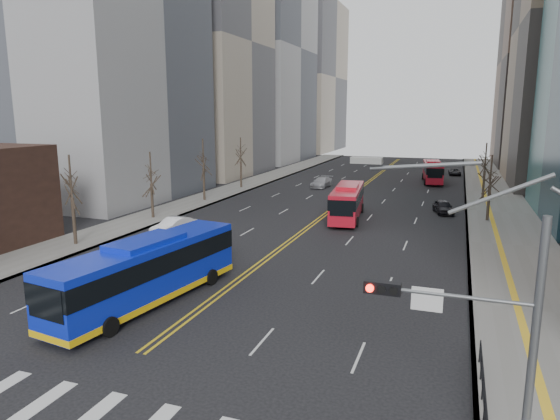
{
  "coord_description": "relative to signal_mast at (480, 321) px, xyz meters",
  "views": [
    {
      "loc": [
        12.88,
        -12.41,
        10.67
      ],
      "look_at": [
        2.88,
        15.62,
        4.81
      ],
      "focal_mm": 32.0,
      "sensor_mm": 36.0,
      "label": 1
    }
  ],
  "objects": [
    {
      "name": "red_bus_far",
      "position": [
        -4.43,
        65.31,
        -2.97
      ],
      "size": [
        3.66,
        10.87,
        3.39
      ],
      "color": "red",
      "rests_on": "ground"
    },
    {
      "name": "car_silver",
      "position": [
        -19.19,
        54.76,
        -4.12
      ],
      "size": [
        2.49,
        5.24,
        1.48
      ],
      "primitive_type": "imported",
      "rotation": [
        0.0,
        0.0,
        -0.08
      ],
      "color": "#AFAFB4",
      "rests_on": "ground"
    },
    {
      "name": "red_bus_near",
      "position": [
        -11.13,
        34.56,
        -2.9
      ],
      "size": [
        3.81,
        11.27,
        3.51
      ],
      "color": "red",
      "rests_on": "ground"
    },
    {
      "name": "car_dark_mid",
      "position": [
        -2.03,
        40.76,
        -4.15
      ],
      "size": [
        2.67,
        4.42,
        1.41
      ],
      "primitive_type": "imported",
      "rotation": [
        0.0,
        0.0,
        0.26
      ],
      "color": "black",
      "rests_on": "ground"
    },
    {
      "name": "car_white",
      "position": [
        -24.19,
        22.88,
        -4.1
      ],
      "size": [
        2.61,
        4.84,
        1.51
      ],
      "primitive_type": "imported",
      "rotation": [
        0.0,
        0.0,
        -0.23
      ],
      "color": "white",
      "rests_on": "ground"
    },
    {
      "name": "sidewalk_left",
      "position": [
        -30.27,
        43.0,
        -4.78
      ],
      "size": [
        5.0,
        130.0,
        0.15
      ],
      "primitive_type": "cube",
      "color": "gray",
      "rests_on": "ground"
    },
    {
      "name": "centerline",
      "position": [
        -13.77,
        53.0,
        -4.85
      ],
      "size": [
        0.55,
        100.0,
        0.01
      ],
      "color": "gold",
      "rests_on": "ground"
    },
    {
      "name": "ground",
      "position": [
        -13.77,
        -2.0,
        -4.86
      ],
      "size": [
        220.0,
        220.0,
        0.0
      ],
      "primitive_type": "plane",
      "color": "black"
    },
    {
      "name": "pedestrian_railing",
      "position": [
        0.53,
        4.0,
        -4.03
      ],
      "size": [
        0.06,
        6.06,
        1.02
      ],
      "color": "black",
      "rests_on": "sidewalk_right"
    },
    {
      "name": "crosswalk",
      "position": [
        -13.77,
        -2.0,
        -4.85
      ],
      "size": [
        26.7,
        4.0,
        0.01
      ],
      "color": "silver",
      "rests_on": "ground"
    },
    {
      "name": "car_dark_far",
      "position": [
        -1.27,
        76.01,
        -4.3
      ],
      "size": [
        2.18,
        4.17,
        1.12
      ],
      "primitive_type": "imported",
      "rotation": [
        0.0,
        0.0,
        0.08
      ],
      "color": "black",
      "rests_on": "ground"
    },
    {
      "name": "office_towers",
      "position": [
        -13.64,
        66.51,
        19.07
      ],
      "size": [
        83.0,
        134.0,
        58.0
      ],
      "color": "#98989B",
      "rests_on": "ground"
    },
    {
      "name": "street_trees",
      "position": [
        -20.94,
        32.55,
        0.02
      ],
      "size": [
        35.2,
        47.2,
        7.6
      ],
      "color": "#2E211C",
      "rests_on": "ground"
    },
    {
      "name": "blue_bus",
      "position": [
        -16.93,
        8.34,
        -2.88
      ],
      "size": [
        4.62,
        13.3,
        3.77
      ],
      "color": "#0E25D3",
      "rests_on": "ground"
    },
    {
      "name": "signal_mast",
      "position": [
        0.0,
        0.0,
        0.0
      ],
      "size": [
        5.37,
        0.37,
        9.39
      ],
      "color": "slate",
      "rests_on": "ground"
    },
    {
      "name": "sidewalk_right",
      "position": [
        3.73,
        43.0,
        -4.78
      ],
      "size": [
        7.0,
        130.0,
        0.15
      ],
      "primitive_type": "cube",
      "color": "gray",
      "rests_on": "ground"
    }
  ]
}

